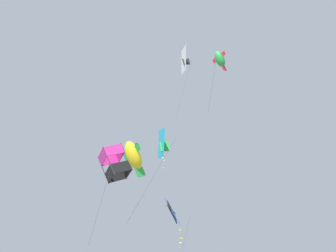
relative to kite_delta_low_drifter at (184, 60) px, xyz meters
name	(u,v)px	position (x,y,z in m)	size (l,w,h in m)	color
kite_delta_low_drifter	(184,60)	(0.00, 0.00, 0.00)	(2.26, 1.66, 7.48)	white
kite_box_highest	(115,163)	(-2.93, -3.99, -9.94)	(2.25, 2.40, 6.59)	#DB2D93
kite_fish_mid_left	(133,156)	(1.55, -4.83, -12.11)	(1.46, 1.59, 2.10)	yellow
kite_delta_far_centre	(162,144)	(-3.61, 0.14, -6.40)	(4.02, 3.19, 8.03)	#1EB2C6
kite_diamond_near_right	(172,213)	(-2.18, 0.08, -12.78)	(2.38, 1.76, 9.47)	black
kite_fish_upper_right	(220,59)	(1.65, 2.47, 0.08)	(2.39, 1.80, 5.69)	green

